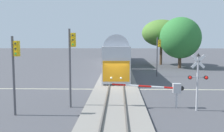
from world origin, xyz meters
name	(u,v)px	position (x,y,z in m)	size (l,w,h in m)	color
ground_plane	(116,89)	(0.00, 0.00, 0.00)	(220.00, 220.00, 0.00)	#47474C
road_centre_stripe	(116,89)	(0.00, 0.00, 0.00)	(44.00, 0.20, 0.01)	beige
railway_track	(116,88)	(0.00, 0.00, 0.10)	(4.40, 80.00, 0.32)	gray
commuter_train	(117,52)	(0.00, 19.76, 2.78)	(3.04, 40.59, 5.16)	#B2B7C1
crossing_gate_near	(170,89)	(3.96, -6.81, 1.42)	(5.23, 0.40, 1.80)	#B7B7BC
crossing_signal_mast	(198,76)	(5.73, -7.56, 2.47)	(1.36, 0.44, 4.05)	#B2B2B7
traffic_signal_near_left	(15,63)	(-6.43, -8.96, 3.48)	(0.53, 0.38, 5.19)	#4C4C51
traffic_signal_median	(71,55)	(-3.14, -6.88, 3.84)	(0.53, 0.38, 5.74)	#4C4C51
traffic_signal_far_side	(158,50)	(5.45, 8.84, 3.49)	(0.53, 0.38, 5.20)	#4C4C51
elm_centre_background	(161,33)	(8.38, 24.59, 6.09)	(7.40, 7.40, 8.65)	brown
oak_far_right	(180,38)	(10.67, 18.93, 5.15)	(6.96, 6.96, 8.65)	#4C3828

